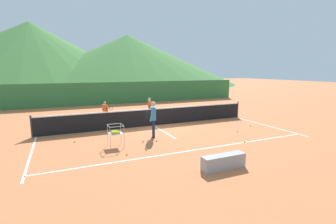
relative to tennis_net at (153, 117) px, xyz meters
The scene contains 24 objects.
ground_plane 0.50m from the tennis_net, ahead, with size 120.00×120.00×0.00m, color #C67042.
line_baseline_near 4.75m from the tennis_net, 90.00° to the right, with size 11.78×0.08×0.01m, color white.
line_baseline_far 5.83m from the tennis_net, 90.00° to the left, with size 11.78×0.08×0.01m, color white.
line_sideline_west 5.91m from the tennis_net, behind, with size 0.08×10.53×0.01m, color white.
line_sideline_east 5.91m from the tennis_net, ahead, with size 0.08×10.53×0.01m, color white.
line_service_center 0.50m from the tennis_net, ahead, with size 0.08×6.01×0.01m, color white.
tennis_net is the anchor object (origin of this frame).
instructor 2.45m from the tennis_net, 110.18° to the right, with size 0.48×0.84×1.68m.
student_0 3.27m from the tennis_net, 132.93° to the left, with size 0.57×0.50×1.21m.
student_1 2.34m from the tennis_net, 74.33° to the left, with size 0.42×0.71×1.33m.
ball_cart 4.05m from the tennis_net, 132.96° to the right, with size 0.58×0.58×0.90m.
tennis_ball_0 4.67m from the tennis_net, 42.38° to the right, with size 0.07×0.07×0.07m, color yellow.
tennis_ball_1 5.52m from the tennis_net, 26.40° to the right, with size 0.07×0.07×0.07m, color yellow.
tennis_ball_2 4.62m from the tennis_net, 158.56° to the right, with size 0.07×0.07×0.07m, color yellow.
tennis_ball_3 3.22m from the tennis_net, 107.70° to the right, with size 0.07×0.07×0.07m, color yellow.
tennis_ball_4 4.19m from the tennis_net, 10.14° to the right, with size 0.07×0.07×0.07m, color yellow.
tennis_ball_5 4.38m from the tennis_net, 114.17° to the right, with size 0.07×0.07×0.07m, color yellow.
tennis_ball_6 5.38m from the tennis_net, 62.38° to the right, with size 0.07×0.07×0.07m, color yellow.
tennis_ball_7 1.92m from the tennis_net, 156.16° to the right, with size 0.07×0.07×0.07m, color yellow.
tennis_ball_8 4.96m from the tennis_net, 122.01° to the right, with size 0.07×0.07×0.07m, color yellow.
windscreen_fence 9.77m from the tennis_net, 90.00° to the left, with size 25.92×0.08×2.02m, color #33753D.
courtside_bench 6.70m from the tennis_net, 91.01° to the right, with size 1.50×0.36×0.46m, color #99999E.
hill_0 44.25m from the tennis_net, 76.72° to the left, with size 48.16×48.16×10.92m, color #427A38.
hill_2 49.90m from the tennis_net, 101.22° to the left, with size 49.86×49.86×13.28m, color #427A38.
Camera 1 is at (-4.77, -12.69, 3.13)m, focal length 26.02 mm.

